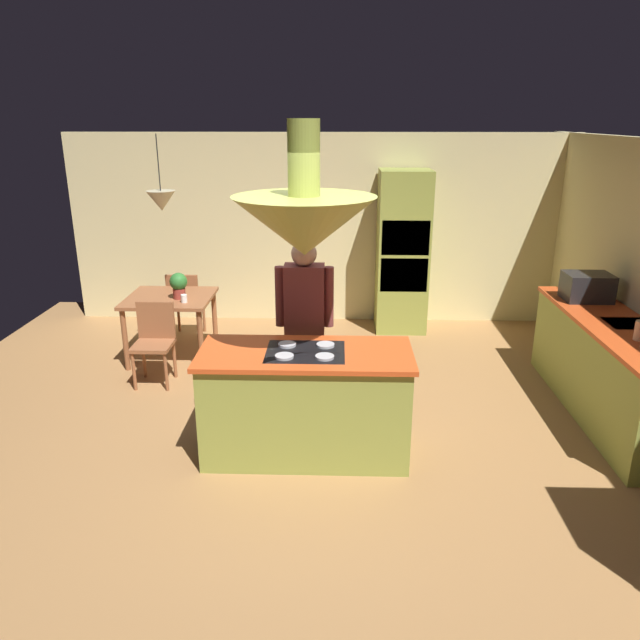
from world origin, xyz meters
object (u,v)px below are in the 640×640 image
kitchen_island (306,403)px  person_at_island (305,319)px  microwave_on_counter (587,287)px  dining_table (170,305)px  chair_by_back_wall (185,301)px  cup_on_table (184,299)px  potted_plant_on_table (179,284)px  oven_tower (402,252)px  chair_facing_island (154,337)px

kitchen_island → person_at_island: 0.84m
microwave_on_counter → dining_table: bearing=173.0°
chair_by_back_wall → cup_on_table: chair_by_back_wall is taller
kitchen_island → dining_table: kitchen_island is taller
kitchen_island → person_at_island: bearing=93.7°
person_at_island → chair_by_back_wall: person_at_island is taller
dining_table → person_at_island: bearing=-41.1°
chair_by_back_wall → potted_plant_on_table: bearing=100.6°
oven_tower → person_at_island: (-1.14, -2.59, -0.07)m
chair_facing_island → oven_tower: bearing=32.9°
kitchen_island → potted_plant_on_table: potted_plant_on_table is taller
dining_table → microwave_on_counter: size_ratio=2.13×
chair_facing_island → cup_on_table: chair_facing_island is taller
oven_tower → chair_by_back_wall: (-2.80, -0.47, -0.55)m
kitchen_island → dining_table: size_ratio=1.79×
potted_plant_on_table → person_at_island: bearing=-42.1°
person_at_island → microwave_on_counter: size_ratio=3.72×
potted_plant_on_table → dining_table: bearing=153.2°
chair_by_back_wall → cup_on_table: (0.23, -0.90, 0.30)m
chair_facing_island → chair_by_back_wall: same height
oven_tower → potted_plant_on_table: oven_tower is taller
person_at_island → chair_by_back_wall: size_ratio=1.97×
dining_table → chair_by_back_wall: chair_by_back_wall is taller
chair_facing_island → potted_plant_on_table: size_ratio=2.90×
potted_plant_on_table → cup_on_table: (0.09, -0.16, -0.12)m
kitchen_island → microwave_on_counter: size_ratio=3.81×
potted_plant_on_table → cup_on_table: size_ratio=3.33×
oven_tower → person_at_island: bearing=-113.8°
dining_table → chair_by_back_wall: bearing=90.0°
kitchen_island → chair_by_back_wall: size_ratio=2.01×
kitchen_island → potted_plant_on_table: 2.60m
oven_tower → dining_table: bearing=-157.8°
oven_tower → chair_facing_island: bearing=-147.1°
kitchen_island → dining_table: 2.71m
kitchen_island → potted_plant_on_table: (-1.56, 2.03, 0.46)m
kitchen_island → person_at_island: person_at_island is taller
potted_plant_on_table → chair_by_back_wall: bearing=100.6°
kitchen_island → potted_plant_on_table: size_ratio=5.83×
dining_table → microwave_on_counter: microwave_on_counter is taller
dining_table → chair_facing_island: 0.69m
cup_on_table → kitchen_island: bearing=-51.9°
cup_on_table → person_at_island: bearing=-40.5°
dining_table → microwave_on_counter: 4.59m
chair_by_back_wall → oven_tower: bearing=-170.4°
person_at_island → chair_facing_island: size_ratio=1.97×
dining_table → cup_on_table: size_ratio=10.86×
person_at_island → chair_facing_island: 1.89m
oven_tower → person_at_island: oven_tower is taller
dining_table → oven_tower: bearing=22.2°
chair_facing_island → microwave_on_counter: microwave_on_counter is taller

